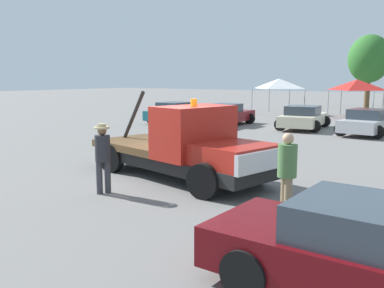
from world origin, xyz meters
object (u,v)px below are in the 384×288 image
parked_car_teal (176,113)px  person_near_truck (287,169)px  parked_car_cream (303,118)px  canopy_tent_red (357,85)px  parked_car_silver (368,122)px  tow_truck (187,148)px  parked_car_maroon (226,115)px  person_at_hood (103,153)px  tree_left (369,59)px  canopy_tent_white (279,84)px

parked_car_teal → person_near_truck: bearing=-134.7°
person_near_truck → parked_car_teal: 19.56m
parked_car_cream → canopy_tent_red: bearing=-11.5°
person_near_truck → canopy_tent_red: canopy_tent_red is taller
parked_car_cream → parked_car_silver: bearing=-105.8°
person_near_truck → parked_car_cream: 16.32m
person_near_truck → tow_truck: bearing=115.1°
canopy_tent_red → person_near_truck: bearing=-78.3°
parked_car_maroon → parked_car_silver: 8.26m
parked_car_cream → parked_car_maroon: bearing=93.4°
parked_car_maroon → canopy_tent_red: canopy_tent_red is taller
tow_truck → parked_car_cream: bearing=109.1°
parked_car_maroon → parked_car_silver: same height
person_near_truck → parked_car_maroon: size_ratio=0.39×
tow_truck → person_near_truck: tow_truck is taller
parked_car_teal → person_at_hood: bearing=-147.5°
parked_car_maroon → parked_car_cream: same height
tow_truck → parked_car_silver: 13.49m
parked_car_teal → tree_left: (6.88, 20.98, 4.00)m
canopy_tent_white → tree_left: bearing=68.3°
tow_truck → parked_car_teal: tow_truck is taller
parked_car_teal → parked_car_silver: 11.83m
person_at_hood → parked_car_silver: size_ratio=0.40×
person_near_truck → parked_car_maroon: bearing=82.3°
parked_car_silver → canopy_tent_white: canopy_tent_white is taller
parked_car_maroon → parked_car_silver: (8.25, 0.48, -0.00)m
parked_car_teal → canopy_tent_red: (8.64, 10.45, 1.74)m
person_near_truck → parked_car_teal: person_near_truck is taller
parked_car_teal → parked_car_maroon: 3.57m
parked_car_teal → tree_left: 22.44m
parked_car_teal → parked_car_maroon: bearing=-82.3°
tow_truck → canopy_tent_red: canopy_tent_red is taller
person_near_truck → parked_car_silver: 14.99m
parked_car_cream → tree_left: 20.05m
tow_truck → canopy_tent_red: (-1.37, 22.91, 1.47)m
parked_car_maroon → tree_left: (3.33, 20.56, 4.00)m
person_at_hood → tree_left: tree_left is taller
parked_car_maroon → canopy_tent_white: size_ratio=1.42×
person_at_hood → parked_car_silver: bearing=111.2°
tow_truck → parked_car_cream: 13.97m
tow_truck → person_at_hood: size_ratio=3.63×
person_near_truck → person_at_hood: (-4.54, -0.92, 0.01)m
parked_car_cream → person_at_hood: bearing=175.2°
tow_truck → parked_car_teal: 15.99m
person_at_hood → parked_car_cream: bearing=124.3°
tow_truck → canopy_tent_red: bearing=104.8°
tree_left → parked_car_maroon: bearing=-99.2°
parked_car_silver → tree_left: bearing=17.8°
person_near_truck → parked_car_silver: size_ratio=0.41×
parked_car_teal → parked_car_maroon: same height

